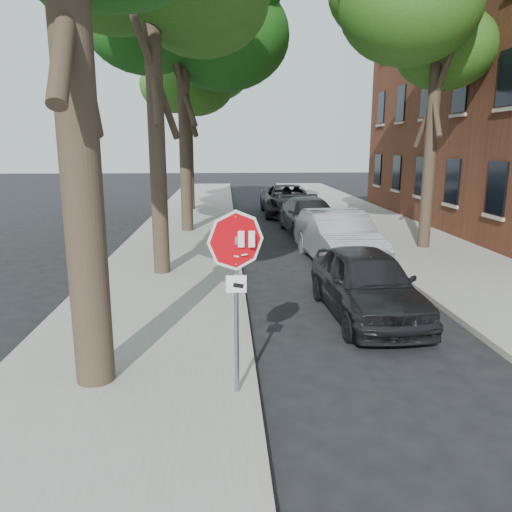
{
  "coord_description": "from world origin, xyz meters",
  "views": [
    {
      "loc": [
        -0.83,
        -6.54,
        3.55
      ],
      "look_at": [
        -0.42,
        0.2,
        2.05
      ],
      "focal_mm": 35.0,
      "sensor_mm": 36.0,
      "label": 1
    }
  ],
  "objects_px": {
    "tree_mid_b": "(181,26)",
    "tree_right": "(437,27)",
    "car_d": "(288,200)",
    "stop_sign": "(236,267)",
    "car_c": "(310,216)",
    "tree_far": "(187,73)",
    "car_a": "(366,283)",
    "car_b": "(338,237)"
  },
  "relations": [
    {
      "from": "tree_mid_b",
      "to": "tree_right",
      "type": "bearing_deg",
      "value": -25.52
    },
    {
      "from": "tree_far",
      "to": "car_d",
      "type": "bearing_deg",
      "value": -21.72
    },
    {
      "from": "car_b",
      "to": "car_c",
      "type": "relative_size",
      "value": 0.98
    },
    {
      "from": "tree_far",
      "to": "car_a",
      "type": "xyz_separation_m",
      "value": [
        4.83,
        -17.72,
        -6.49
      ]
    },
    {
      "from": "car_a",
      "to": "car_c",
      "type": "distance_m",
      "value": 10.11
    },
    {
      "from": "car_b",
      "to": "car_c",
      "type": "bearing_deg",
      "value": 85.54
    },
    {
      "from": "car_a",
      "to": "car_c",
      "type": "relative_size",
      "value": 0.86
    },
    {
      "from": "car_a",
      "to": "car_d",
      "type": "xyz_separation_m",
      "value": [
        0.29,
        15.67,
        0.05
      ]
    },
    {
      "from": "tree_mid_b",
      "to": "car_c",
      "type": "height_order",
      "value": "tree_mid_b"
    },
    {
      "from": "car_d",
      "to": "stop_sign",
      "type": "bearing_deg",
      "value": -98.74
    },
    {
      "from": "stop_sign",
      "to": "tree_far",
      "type": "distance_m",
      "value": 21.88
    },
    {
      "from": "tree_mid_b",
      "to": "tree_right",
      "type": "xyz_separation_m",
      "value": [
        8.4,
        -4.01,
        -0.78
      ]
    },
    {
      "from": "car_d",
      "to": "car_a",
      "type": "bearing_deg",
      "value": -90.59
    },
    {
      "from": "stop_sign",
      "to": "car_c",
      "type": "xyz_separation_m",
      "value": [
        3.3,
        13.52,
        -1.23
      ]
    },
    {
      "from": "tree_mid_b",
      "to": "car_d",
      "type": "height_order",
      "value": "tree_mid_b"
    },
    {
      "from": "stop_sign",
      "to": "tree_far",
      "type": "bearing_deg",
      "value": 95.46
    },
    {
      "from": "stop_sign",
      "to": "tree_mid_b",
      "type": "bearing_deg",
      "value": 96.95
    },
    {
      "from": "car_a",
      "to": "car_c",
      "type": "xyz_separation_m",
      "value": [
        0.49,
        10.1,
        -0.01
      ]
    },
    {
      "from": "tree_right",
      "to": "car_b",
      "type": "distance_m",
      "value": 7.47
    },
    {
      "from": "tree_mid_b",
      "to": "car_b",
      "type": "relative_size",
      "value": 2.12
    },
    {
      "from": "tree_right",
      "to": "car_a",
      "type": "height_order",
      "value": "tree_right"
    },
    {
      "from": "tree_mid_b",
      "to": "car_b",
      "type": "bearing_deg",
      "value": -49.36
    },
    {
      "from": "tree_far",
      "to": "car_c",
      "type": "relative_size",
      "value": 1.88
    },
    {
      "from": "tree_right",
      "to": "car_d",
      "type": "bearing_deg",
      "value": 111.77
    },
    {
      "from": "stop_sign",
      "to": "car_a",
      "type": "height_order",
      "value": "stop_sign"
    },
    {
      "from": "tree_mid_b",
      "to": "car_b",
      "type": "height_order",
      "value": "tree_mid_b"
    },
    {
      "from": "car_d",
      "to": "car_c",
      "type": "bearing_deg",
      "value": -87.46
    },
    {
      "from": "tree_far",
      "to": "stop_sign",
      "type": "bearing_deg",
      "value": -84.54
    },
    {
      "from": "car_a",
      "to": "tree_right",
      "type": "bearing_deg",
      "value": 57.68
    },
    {
      "from": "tree_right",
      "to": "car_c",
      "type": "xyz_separation_m",
      "value": [
        -3.38,
        3.39,
        -6.49
      ]
    },
    {
      "from": "stop_sign",
      "to": "car_c",
      "type": "height_order",
      "value": "stop_sign"
    },
    {
      "from": "tree_mid_b",
      "to": "tree_far",
      "type": "distance_m",
      "value": 7.04
    },
    {
      "from": "tree_right",
      "to": "car_d",
      "type": "relative_size",
      "value": 1.67
    },
    {
      "from": "car_b",
      "to": "car_d",
      "type": "height_order",
      "value": "car_b"
    },
    {
      "from": "stop_sign",
      "to": "car_c",
      "type": "distance_m",
      "value": 13.97
    },
    {
      "from": "tree_far",
      "to": "car_a",
      "type": "relative_size",
      "value": 2.19
    },
    {
      "from": "stop_sign",
      "to": "tree_right",
      "type": "distance_m",
      "value": 13.23
    },
    {
      "from": "car_d",
      "to": "tree_right",
      "type": "bearing_deg",
      "value": -67.75
    },
    {
      "from": "tree_mid_b",
      "to": "car_a",
      "type": "xyz_separation_m",
      "value": [
        4.53,
        -10.73,
        -7.27
      ]
    },
    {
      "from": "stop_sign",
      "to": "car_c",
      "type": "bearing_deg",
      "value": 76.29
    },
    {
      "from": "car_b",
      "to": "car_c",
      "type": "distance_m",
      "value": 5.23
    },
    {
      "from": "stop_sign",
      "to": "car_a",
      "type": "bearing_deg",
      "value": 50.63
    }
  ]
}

